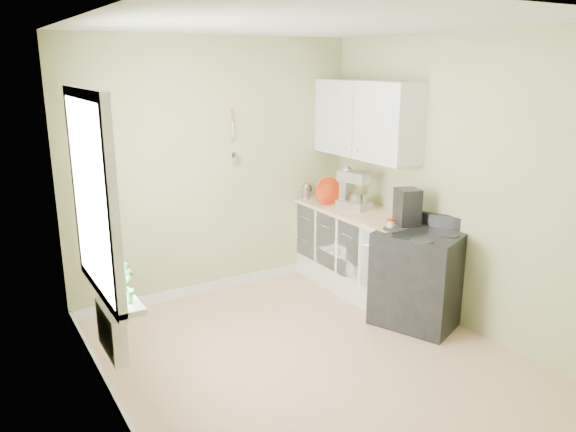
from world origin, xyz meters
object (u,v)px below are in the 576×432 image
stove (418,277)px  coffee_maker (407,208)px  stand_mixer (353,191)px  kettle (306,191)px

stove → coffee_maker: (0.04, 0.25, 0.62)m
stand_mixer → kettle: bearing=105.9°
stove → stand_mixer: size_ratio=2.32×
coffee_maker → stand_mixer: bearing=94.4°
stove → stand_mixer: stand_mixer is taller
kettle → stove: bearing=-83.2°
kettle → coffee_maker: size_ratio=0.50×
stove → coffee_maker: bearing=80.4°
stand_mixer → kettle: size_ratio=2.49×
kettle → stand_mixer: bearing=-74.1°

